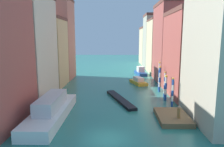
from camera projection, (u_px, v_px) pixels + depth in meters
name	position (u px, v px, depth m)	size (l,w,h in m)	color
ground_plane	(113.00, 84.00, 44.19)	(154.00, 154.00, 0.00)	#28756B
building_left_1	(24.00, 47.00, 32.04)	(7.61, 9.95, 16.18)	beige
building_left_2	(45.00, 52.00, 41.43)	(7.61, 7.90, 13.36)	#DBB77A
building_left_3	(56.00, 39.00, 48.79)	(7.61, 7.64, 18.15)	#C6705B
building_right_1	(193.00, 53.00, 34.65)	(7.61, 11.77, 13.90)	#B25147
building_right_2	(174.00, 42.00, 45.95)	(7.61, 11.46, 16.89)	#B25147
building_right_3	(163.00, 46.00, 57.50)	(7.61, 10.87, 14.42)	beige
building_right_4	(156.00, 41.00, 67.11)	(7.61, 8.78, 16.73)	#BCB299
building_right_5	(151.00, 46.00, 77.48)	(7.61, 11.46, 13.29)	beige
waterfront_dock	(173.00, 117.00, 24.89)	(3.56, 5.45, 0.57)	brown
person_on_dock	(179.00, 112.00, 23.77)	(0.36, 0.36, 1.41)	olive
mooring_pole_0	(173.00, 92.00, 29.22)	(0.31, 0.31, 4.12)	#1E479E
mooring_pole_1	(166.00, 87.00, 32.32)	(0.39, 0.39, 3.92)	#1E479E
mooring_pole_2	(165.00, 84.00, 33.87)	(0.29, 0.29, 4.19)	#1E479E
mooring_pole_3	(160.00, 79.00, 37.36)	(0.36, 0.36, 4.59)	#1E479E
mooring_pole_4	(159.00, 76.00, 38.46)	(0.34, 0.34, 5.22)	#1E479E
vaporetto_white	(52.00, 110.00, 25.10)	(3.39, 12.77, 2.76)	white
gondola_black	(120.00, 99.00, 32.32)	(4.46, 9.93, 0.40)	black
motorboat_0	(138.00, 81.00, 44.04)	(3.50, 5.40, 1.42)	gold
motorboat_1	(140.00, 72.00, 55.06)	(2.88, 6.14, 2.14)	#234C93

